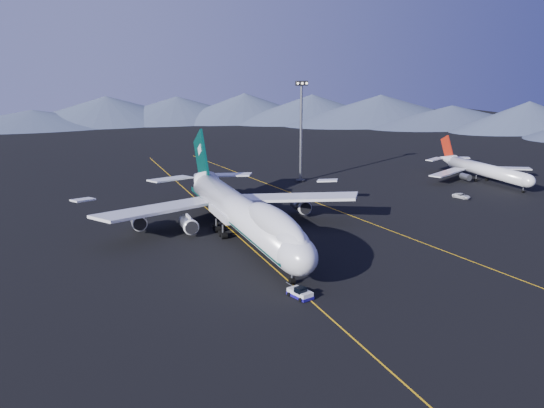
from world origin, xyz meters
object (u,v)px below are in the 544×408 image
object	(u,v)px
second_jet	(483,170)
floodlight_mast	(301,131)
service_van	(462,196)
boeing_747	(242,212)
pushback_tug	(300,294)

from	to	relation	value
second_jet	floodlight_mast	distance (m)	55.91
service_van	boeing_747	bearing A→B (deg)	169.83
pushback_tug	service_van	xyz separation A→B (m)	(66.97, 46.93, 0.07)
boeing_747	service_van	distance (m)	67.76
pushback_tug	service_van	world-z (taller)	pushback_tug
boeing_747	service_van	size ratio (longest dim) A/B	15.29
pushback_tug	second_jet	bearing A→B (deg)	19.67
boeing_747	second_jet	distance (m)	91.48
second_jet	floodlight_mast	world-z (taller)	floodlight_mast
boeing_747	pushback_tug	world-z (taller)	boeing_747
pushback_tug	second_jet	world-z (taller)	second_jet
service_van	pushback_tug	bearing A→B (deg)	-167.70
pushback_tug	service_van	bearing A→B (deg)	18.76
second_jet	boeing_747	bearing A→B (deg)	-139.61
boeing_747	floodlight_mast	distance (m)	62.14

